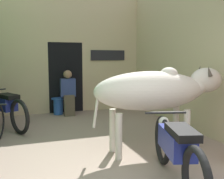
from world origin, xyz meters
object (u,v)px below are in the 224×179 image
Objects in this scene: motorcycle_near at (176,148)px; shopkeeper_seated at (68,91)px; cow at (157,91)px; motorcycle_far at (4,107)px; plastic_stool at (58,106)px.

motorcycle_near is 1.60× the size of shopkeeper_seated.
cow reaches higher than motorcycle_far.
motorcycle_near is 4.68m from plastic_stool.
motorcycle_near is (-0.36, -1.12, -0.56)m from cow.
cow is 1.87× the size of shopkeeper_seated.
cow is 1.30m from motorcycle_near.
motorcycle_far is at bearing -150.91° from shopkeeper_seated.
cow reaches higher than motorcycle_near.
motorcycle_far is 1.73m from plastic_stool.
motorcycle_near is at bearing -59.19° from motorcycle_far.
shopkeeper_seated is 0.52m from plastic_stool.
shopkeeper_seated is at bearing 104.88° from cow.
cow is 3.50m from motorcycle_far.
plastic_stool is (-0.26, 0.19, -0.42)m from shopkeeper_seated.
motorcycle_near is at bearing -80.44° from plastic_stool.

